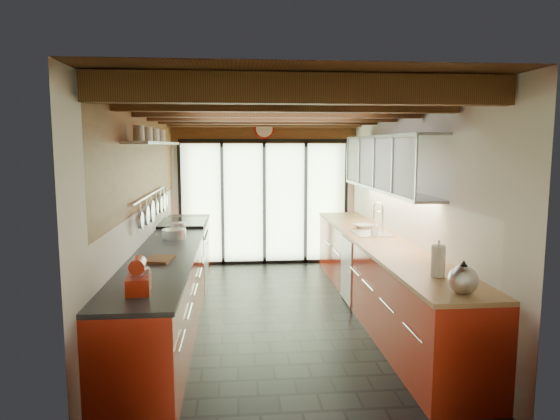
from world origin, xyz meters
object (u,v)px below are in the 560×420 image
object	(u,v)px
stand_mixer	(139,278)
paper_towel	(438,261)
kettle	(463,278)
soap_bottle	(375,228)
bowl	(363,226)

from	to	relation	value
stand_mixer	paper_towel	world-z (taller)	paper_towel
kettle	paper_towel	world-z (taller)	paper_towel
stand_mixer	paper_towel	xyz separation A→B (m)	(2.54, 0.22, 0.03)
stand_mixer	soap_bottle	size ratio (longest dim) A/B	1.56
kettle	soap_bottle	xyz separation A→B (m)	(0.00, 2.49, -0.02)
kettle	soap_bottle	size ratio (longest dim) A/B	1.41
kettle	paper_towel	xyz separation A→B (m)	(0.00, 0.49, 0.02)
paper_towel	bowl	bearing A→B (deg)	90.00
stand_mixer	kettle	world-z (taller)	stand_mixer
kettle	bowl	xyz separation A→B (m)	(0.00, 3.07, -0.09)
paper_towel	bowl	xyz separation A→B (m)	(0.00, 2.58, -0.11)
stand_mixer	kettle	distance (m)	2.55
paper_towel	bowl	world-z (taller)	paper_towel
kettle	bowl	distance (m)	3.07
kettle	soap_bottle	world-z (taller)	kettle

